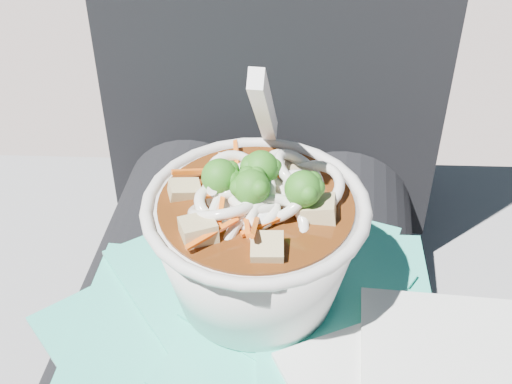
# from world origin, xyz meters

# --- Properties ---
(lap) EXTENTS (0.31, 0.48, 0.14)m
(lap) POSITION_xyz_m (0.00, 0.00, 0.53)
(lap) COLOR black
(lap) RESTS_ON stone_ledge
(person_body) EXTENTS (0.34, 0.94, 1.00)m
(person_body) POSITION_xyz_m (0.00, 0.09, 0.55)
(person_body) COLOR black
(person_body) RESTS_ON ground
(plastic_bag) EXTENTS (0.37, 0.32, 0.02)m
(plastic_bag) POSITION_xyz_m (0.03, -0.01, 0.61)
(plastic_bag) COLOR #2DBCA1
(plastic_bag) RESTS_ON lap
(udon_bowl) EXTENTS (0.20, 0.20, 0.20)m
(udon_bowl) POSITION_xyz_m (0.02, 0.01, 0.67)
(udon_bowl) COLOR silver
(udon_bowl) RESTS_ON plastic_bag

